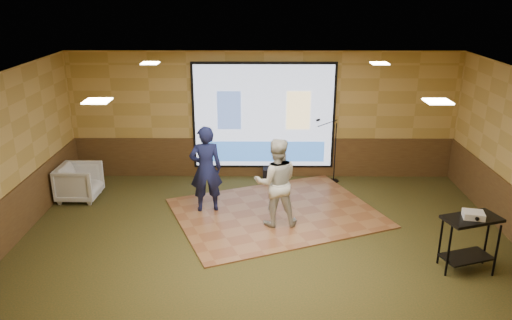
{
  "coord_description": "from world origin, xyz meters",
  "views": [
    {
      "loc": [
        -0.1,
        -7.82,
        4.39
      ],
      "look_at": [
        -0.16,
        0.95,
        1.3
      ],
      "focal_mm": 35.0,
      "sensor_mm": 36.0,
      "label": 1
    }
  ],
  "objects_px": {
    "projector_screen": "(264,117)",
    "projector": "(473,215)",
    "player_right": "(276,182)",
    "mic_stand": "(332,161)",
    "duffel_bag": "(272,174)",
    "dance_floor": "(276,213)",
    "player_left": "(206,169)",
    "banquet_chair": "(79,182)",
    "av_table": "(470,234)"
  },
  "relations": [
    {
      "from": "dance_floor",
      "to": "projector_screen",
      "type": "bearing_deg",
      "value": 96.9
    },
    {
      "from": "duffel_bag",
      "to": "player_left",
      "type": "bearing_deg",
      "value": -128.19
    },
    {
      "from": "projector",
      "to": "projector_screen",
      "type": "bearing_deg",
      "value": 140.04
    },
    {
      "from": "av_table",
      "to": "duffel_bag",
      "type": "bearing_deg",
      "value": 127.54
    },
    {
      "from": "projector",
      "to": "duffel_bag",
      "type": "bearing_deg",
      "value": 139.48
    },
    {
      "from": "projector_screen",
      "to": "banquet_chair",
      "type": "xyz_separation_m",
      "value": [
        -3.97,
        -1.35,
        -1.09
      ]
    },
    {
      "from": "projector_screen",
      "to": "dance_floor",
      "type": "height_order",
      "value": "projector_screen"
    },
    {
      "from": "projector_screen",
      "to": "duffel_bag",
      "type": "height_order",
      "value": "projector_screen"
    },
    {
      "from": "player_right",
      "to": "duffel_bag",
      "type": "relative_size",
      "value": 3.87
    },
    {
      "from": "banquet_chair",
      "to": "player_left",
      "type": "bearing_deg",
      "value": -100.58
    },
    {
      "from": "player_left",
      "to": "banquet_chair",
      "type": "xyz_separation_m",
      "value": [
        -2.8,
        0.59,
        -0.53
      ]
    },
    {
      "from": "projector",
      "to": "banquet_chair",
      "type": "distance_m",
      "value": 7.78
    },
    {
      "from": "projector_screen",
      "to": "projector",
      "type": "distance_m",
      "value": 5.31
    },
    {
      "from": "mic_stand",
      "to": "banquet_chair",
      "type": "height_order",
      "value": "mic_stand"
    },
    {
      "from": "projector",
      "to": "duffel_bag",
      "type": "xyz_separation_m",
      "value": [
        -3.04,
        3.98,
        -0.85
      ]
    },
    {
      "from": "dance_floor",
      "to": "projector",
      "type": "distance_m",
      "value": 3.8
    },
    {
      "from": "banquet_chair",
      "to": "projector_screen",
      "type": "bearing_deg",
      "value": -69.87
    },
    {
      "from": "player_left",
      "to": "duffel_bag",
      "type": "bearing_deg",
      "value": -138.63
    },
    {
      "from": "mic_stand",
      "to": "banquet_chair",
      "type": "distance_m",
      "value": 5.67
    },
    {
      "from": "duffel_bag",
      "to": "dance_floor",
      "type": "bearing_deg",
      "value": -88.83
    },
    {
      "from": "player_left",
      "to": "banquet_chair",
      "type": "height_order",
      "value": "player_left"
    },
    {
      "from": "projector_screen",
      "to": "dance_floor",
      "type": "xyz_separation_m",
      "value": [
        0.25,
        -2.06,
        -1.46
      ]
    },
    {
      "from": "player_right",
      "to": "mic_stand",
      "type": "bearing_deg",
      "value": -125.44
    },
    {
      "from": "banquet_chair",
      "to": "duffel_bag",
      "type": "distance_m",
      "value": 4.34
    },
    {
      "from": "projector_screen",
      "to": "banquet_chair",
      "type": "distance_m",
      "value": 4.33
    },
    {
      "from": "av_table",
      "to": "projector",
      "type": "xyz_separation_m",
      "value": [
        0.0,
        -0.02,
        0.34
      ]
    },
    {
      "from": "av_table",
      "to": "banquet_chair",
      "type": "height_order",
      "value": "av_table"
    },
    {
      "from": "mic_stand",
      "to": "av_table",
      "type": "bearing_deg",
      "value": -90.29
    },
    {
      "from": "player_right",
      "to": "player_left",
      "type": "bearing_deg",
      "value": -28.8
    },
    {
      "from": "av_table",
      "to": "mic_stand",
      "type": "relative_size",
      "value": 0.61
    },
    {
      "from": "player_right",
      "to": "duffel_bag",
      "type": "bearing_deg",
      "value": -94.09
    },
    {
      "from": "projector_screen",
      "to": "projector",
      "type": "height_order",
      "value": "projector_screen"
    },
    {
      "from": "projector",
      "to": "dance_floor",
      "type": "bearing_deg",
      "value": 156.99
    },
    {
      "from": "player_right",
      "to": "av_table",
      "type": "bearing_deg",
      "value": 148.31
    },
    {
      "from": "av_table",
      "to": "projector",
      "type": "relative_size",
      "value": 3.01
    },
    {
      "from": "projector_screen",
      "to": "duffel_bag",
      "type": "distance_m",
      "value": 1.37
    },
    {
      "from": "player_right",
      "to": "av_table",
      "type": "distance_m",
      "value": 3.43
    },
    {
      "from": "av_table",
      "to": "mic_stand",
      "type": "bearing_deg",
      "value": 113.12
    },
    {
      "from": "mic_stand",
      "to": "duffel_bag",
      "type": "bearing_deg",
      "value": 152.74
    },
    {
      "from": "projector",
      "to": "mic_stand",
      "type": "height_order",
      "value": "mic_stand"
    },
    {
      "from": "player_right",
      "to": "mic_stand",
      "type": "xyz_separation_m",
      "value": [
        1.39,
        2.29,
        -0.39
      ]
    },
    {
      "from": "mic_stand",
      "to": "banquet_chair",
      "type": "relative_size",
      "value": 1.81
    },
    {
      "from": "projector_screen",
      "to": "duffel_bag",
      "type": "xyz_separation_m",
      "value": [
        0.21,
        -0.19,
        -1.34
      ]
    },
    {
      "from": "player_right",
      "to": "projector",
      "type": "height_order",
      "value": "player_right"
    },
    {
      "from": "player_left",
      "to": "dance_floor",
      "type": "bearing_deg",
      "value": 164.81
    },
    {
      "from": "player_left",
      "to": "projector",
      "type": "bearing_deg",
      "value": 142.81
    },
    {
      "from": "av_table",
      "to": "projector_screen",
      "type": "bearing_deg",
      "value": 128.09
    },
    {
      "from": "av_table",
      "to": "projector",
      "type": "bearing_deg",
      "value": -83.91
    },
    {
      "from": "player_right",
      "to": "projector",
      "type": "relative_size",
      "value": 5.5
    },
    {
      "from": "projector_screen",
      "to": "player_left",
      "type": "bearing_deg",
      "value": -120.99
    }
  ]
}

